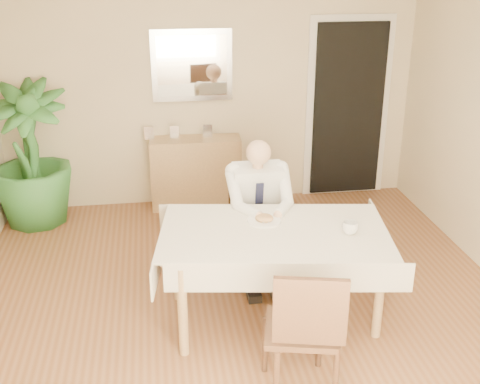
{
  "coord_description": "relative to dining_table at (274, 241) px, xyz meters",
  "views": [
    {
      "loc": [
        -0.64,
        -3.93,
        2.73
      ],
      "look_at": [
        0.0,
        0.35,
        0.95
      ],
      "focal_mm": 45.0,
      "sensor_mm": 36.0,
      "label": 1
    }
  ],
  "objects": [
    {
      "name": "mirror",
      "position": [
        -0.41,
        2.44,
        0.88
      ],
      "size": [
        0.86,
        0.04,
        0.76
      ],
      "color": "silver",
      "rests_on": "room"
    },
    {
      "name": "fork",
      "position": [
        -0.08,
        0.11,
        0.11
      ],
      "size": [
        0.01,
        0.13,
        0.01
      ],
      "primitive_type": "cylinder",
      "rotation": [
        1.57,
        0.0,
        0.0
      ],
      "color": "silver",
      "rests_on": "dining_table"
    },
    {
      "name": "doorway",
      "position": [
        1.34,
        2.43,
        0.33
      ],
      "size": [
        0.96,
        0.07,
        2.1
      ],
      "color": "silver",
      "rests_on": "ground"
    },
    {
      "name": "seated_man",
      "position": [
        -0.0,
        0.59,
        0.02
      ],
      "size": [
        0.48,
        0.72,
        1.24
      ],
      "color": "white",
      "rests_on": "ground"
    },
    {
      "name": "food",
      "position": [
        -0.04,
        0.17,
        0.11
      ],
      "size": [
        0.14,
        0.14,
        0.06
      ],
      "primitive_type": "ellipsoid",
      "color": "olive",
      "rests_on": "dining_table"
    },
    {
      "name": "room",
      "position": [
        -0.21,
        -0.03,
        0.63
      ],
      "size": [
        5.0,
        5.02,
        2.6
      ],
      "color": "brown",
      "rests_on": "ground"
    },
    {
      "name": "chair_far",
      "position": [
        0.0,
        0.88,
        -0.16
      ],
      "size": [
        0.47,
        0.47,
        0.9
      ],
      "rotation": [
        0.0,
        0.0,
        -0.12
      ],
      "color": "#3D2314",
      "rests_on": "ground"
    },
    {
      "name": "photo_frame_right",
      "position": [
        -0.27,
        2.33,
        0.19
      ],
      "size": [
        0.1,
        0.02,
        0.14
      ],
      "primitive_type": "cube",
      "color": "silver",
      "rests_on": "sideboard"
    },
    {
      "name": "window",
      "position": [
        -0.21,
        -2.5,
        0.78
      ],
      "size": [
        1.34,
        0.04,
        1.44
      ],
      "color": "silver",
      "rests_on": "room"
    },
    {
      "name": "plate",
      "position": [
        -0.04,
        0.17,
        0.09
      ],
      "size": [
        0.26,
        0.26,
        0.02
      ],
      "primitive_type": "cylinder",
      "color": "white",
      "rests_on": "dining_table"
    },
    {
      "name": "potted_palm",
      "position": [
        -2.12,
        2.11,
        0.08
      ],
      "size": [
        0.91,
        0.91,
        1.49
      ],
      "primitive_type": "imported",
      "rotation": [
        0.0,
        0.0,
        -0.1
      ],
      "color": "#275C25",
      "rests_on": "ground"
    },
    {
      "name": "photo_frame_center",
      "position": [
        -0.63,
        2.34,
        0.19
      ],
      "size": [
        0.1,
        0.02,
        0.14
      ],
      "primitive_type": "cube",
      "color": "silver",
      "rests_on": "sideboard"
    },
    {
      "name": "dining_table",
      "position": [
        0.0,
        0.0,
        0.0
      ],
      "size": [
        1.86,
        1.26,
        0.75
      ],
      "rotation": [
        0.0,
        0.0,
        -0.15
      ],
      "color": "tan",
      "rests_on": "ground"
    },
    {
      "name": "knife",
      "position": [
        -0.0,
        0.11,
        0.11
      ],
      "size": [
        0.01,
        0.13,
        0.01
      ],
      "primitive_type": "cylinder",
      "rotation": [
        1.57,
        0.0,
        0.0
      ],
      "color": "silver",
      "rests_on": "dining_table"
    },
    {
      "name": "photo_frame_left",
      "position": [
        -0.9,
        2.34,
        0.19
      ],
      "size": [
        0.1,
        0.02,
        0.14
      ],
      "primitive_type": "cube",
      "color": "silver",
      "rests_on": "sideboard"
    },
    {
      "name": "coffee_mug",
      "position": [
        0.54,
        -0.13,
        0.13
      ],
      "size": [
        0.12,
        0.12,
        0.09
      ],
      "primitive_type": "imported",
      "rotation": [
        0.0,
        0.0,
        0.02
      ],
      "color": "white",
      "rests_on": "dining_table"
    },
    {
      "name": "chair_near",
      "position": [
        0.01,
        -0.92,
        -0.13
      ],
      "size": [
        0.54,
        0.54,
        0.94
      ],
      "rotation": [
        0.0,
        0.0,
        -0.23
      ],
      "color": "#3D2314",
      "rests_on": "ground"
    },
    {
      "name": "sideboard",
      "position": [
        -0.41,
        2.29,
        -0.27
      ],
      "size": [
        1.0,
        0.38,
        0.79
      ],
      "primitive_type": "cube",
      "rotation": [
        0.0,
        0.0,
        -0.04
      ],
      "color": "tan",
      "rests_on": "ground"
    }
  ]
}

